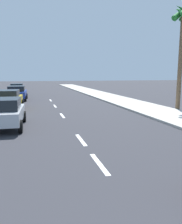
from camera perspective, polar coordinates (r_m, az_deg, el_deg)
name	(u,v)px	position (r m, az deg, el deg)	size (l,w,h in m)	color
ground_plane	(56,108)	(19.43, -8.75, 1.07)	(160.00, 160.00, 0.00)	#2D2D33
sidewalk_strip	(125,102)	(23.17, 8.51, 2.59)	(3.60, 80.00, 0.14)	#B2ADA3
lane_stripe_2	(99,164)	(7.36, 2.11, -12.87)	(0.16, 1.80, 0.01)	white
lane_stripe_3	(81,140)	(9.87, -2.55, -7.01)	(0.16, 1.80, 0.01)	white
lane_stripe_4	(62,116)	(15.65, -7.24, -0.90)	(0.16, 1.80, 0.01)	white
lane_stripe_5	(55,106)	(20.47, -9.07, 1.49)	(0.16, 1.80, 0.01)	white
lane_stripe_6	(51,100)	(25.11, -10.16, 2.92)	(0.16, 1.80, 0.01)	white
parked_car_silver	(6,112)	(12.73, -20.67, -0.03)	(1.95, 3.97, 1.57)	#B7BABF
parked_car_yellow	(9,99)	(19.38, -20.06, 3.08)	(2.18, 4.37, 1.57)	gold
parked_car_blue	(17,93)	(26.05, -18.16, 4.68)	(2.14, 4.52, 1.57)	#1E389E
parked_car_teal	(17,89)	(32.53, -18.09, 5.54)	(1.95, 4.11, 1.57)	#14727A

